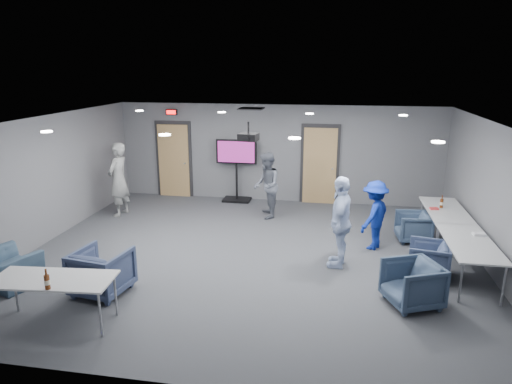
% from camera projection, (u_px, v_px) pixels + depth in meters
% --- Properties ---
extents(floor, '(9.00, 9.00, 0.00)m').
position_uv_depth(floor, '(251.00, 255.00, 9.26)').
color(floor, '#393D41').
rests_on(floor, ground).
extents(ceiling, '(9.00, 9.00, 0.00)m').
position_uv_depth(ceiling, '(250.00, 122.00, 8.54)').
color(ceiling, white).
rests_on(ceiling, wall_back).
extents(wall_back, '(9.00, 0.02, 2.70)m').
position_uv_depth(wall_back, '(277.00, 154.00, 12.70)').
color(wall_back, slate).
rests_on(wall_back, floor).
extents(wall_front, '(9.00, 0.02, 2.70)m').
position_uv_depth(wall_front, '(185.00, 284.00, 5.10)').
color(wall_front, slate).
rests_on(wall_front, floor).
extents(wall_left, '(0.02, 8.00, 2.70)m').
position_uv_depth(wall_left, '(42.00, 181.00, 9.65)').
color(wall_left, slate).
rests_on(wall_left, floor).
extents(wall_right, '(0.02, 8.00, 2.70)m').
position_uv_depth(wall_right, '(497.00, 202.00, 8.15)').
color(wall_right, slate).
rests_on(wall_right, floor).
extents(door_left, '(1.06, 0.17, 2.24)m').
position_uv_depth(door_left, '(174.00, 160.00, 13.23)').
color(door_left, black).
rests_on(door_left, wall_back).
extents(door_right, '(1.06, 0.17, 2.24)m').
position_uv_depth(door_right, '(320.00, 165.00, 12.53)').
color(door_right, black).
rests_on(door_right, wall_back).
extents(exit_sign, '(0.32, 0.08, 0.16)m').
position_uv_depth(exit_sign, '(171.00, 112.00, 12.84)').
color(exit_sign, black).
rests_on(exit_sign, wall_back).
extents(hvac_diffuser, '(0.60, 0.60, 0.03)m').
position_uv_depth(hvac_diffuser, '(251.00, 109.00, 11.29)').
color(hvac_diffuser, black).
rests_on(hvac_diffuser, ceiling).
extents(downlights, '(6.18, 3.78, 0.02)m').
position_uv_depth(downlights, '(250.00, 122.00, 8.55)').
color(downlights, white).
rests_on(downlights, ceiling).
extents(person_a, '(0.53, 0.74, 1.88)m').
position_uv_depth(person_a, '(119.00, 180.00, 11.50)').
color(person_a, gray).
rests_on(person_a, floor).
extents(person_b, '(0.78, 0.92, 1.66)m').
position_uv_depth(person_b, '(266.00, 185.00, 11.37)').
color(person_b, slate).
rests_on(person_b, floor).
extents(person_c, '(0.56, 1.08, 1.76)m').
position_uv_depth(person_c, '(341.00, 222.00, 8.56)').
color(person_c, '#C5D8FD').
rests_on(person_c, floor).
extents(person_d, '(0.93, 1.08, 1.45)m').
position_uv_depth(person_d, '(374.00, 215.00, 9.43)').
color(person_d, navy).
rests_on(person_d, floor).
extents(chair_right_a, '(0.75, 0.74, 0.64)m').
position_uv_depth(chair_right_a, '(413.00, 227.00, 9.93)').
color(chair_right_a, '#3D4F69').
rests_on(chair_right_a, floor).
extents(chair_right_b, '(0.83, 0.81, 0.65)m').
position_uv_depth(chair_right_b, '(428.00, 260.00, 8.24)').
color(chair_right_b, '#3C4969').
rests_on(chair_right_b, floor).
extents(chair_right_c, '(1.03, 1.02, 0.72)m').
position_uv_depth(chair_right_c, '(412.00, 284.00, 7.24)').
color(chair_right_c, '#374860').
rests_on(chair_right_c, floor).
extents(chair_front_a, '(0.96, 0.98, 0.78)m').
position_uv_depth(chair_front_a, '(102.00, 271.00, 7.62)').
color(chair_front_a, '#37415F').
rests_on(chair_front_a, floor).
extents(chair_front_b, '(1.18, 1.11, 0.62)m').
position_uv_depth(chair_front_b, '(8.00, 269.00, 7.89)').
color(chair_front_b, '#3B5066').
rests_on(chair_front_b, floor).
extents(table_right_a, '(0.80, 1.92, 0.73)m').
position_uv_depth(table_right_a, '(446.00, 211.00, 9.81)').
color(table_right_a, '#B7B9BC').
rests_on(table_right_a, floor).
extents(table_right_b, '(0.80, 1.92, 0.73)m').
position_uv_depth(table_right_b, '(470.00, 244.00, 8.00)').
color(table_right_b, '#B7B9BC').
rests_on(table_right_b, floor).
extents(table_front_left, '(1.81, 0.89, 0.73)m').
position_uv_depth(table_front_left, '(53.00, 281.00, 6.63)').
color(table_front_left, '#B7B9BC').
rests_on(table_front_left, floor).
extents(bottle_front, '(0.08, 0.08, 0.30)m').
position_uv_depth(bottle_front, '(47.00, 282.00, 6.27)').
color(bottle_front, '#5C2A0F').
rests_on(bottle_front, table_front_left).
extents(bottle_right, '(0.07, 0.07, 0.28)m').
position_uv_depth(bottle_right, '(442.00, 203.00, 9.88)').
color(bottle_right, '#5C2A0F').
rests_on(bottle_right, table_right_a).
extents(snack_box, '(0.19, 0.15, 0.04)m').
position_uv_depth(snack_box, '(434.00, 209.00, 9.79)').
color(snack_box, red).
rests_on(snack_box, table_right_a).
extents(wrapper, '(0.21, 0.15, 0.05)m').
position_uv_depth(wrapper, '(479.00, 234.00, 8.29)').
color(wrapper, white).
rests_on(wrapper, table_right_b).
extents(tv_stand, '(1.14, 0.54, 1.75)m').
position_uv_depth(tv_stand, '(237.00, 167.00, 12.74)').
color(tv_stand, black).
rests_on(tv_stand, floor).
extents(projector, '(0.39, 0.36, 0.36)m').
position_uv_depth(projector, '(248.00, 137.00, 8.67)').
color(projector, black).
rests_on(projector, ceiling).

